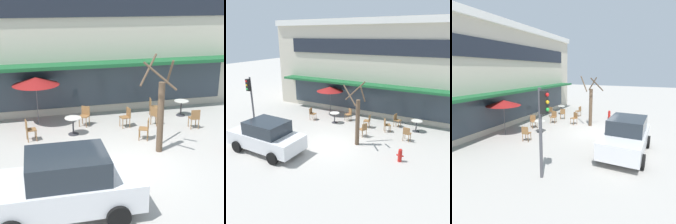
# 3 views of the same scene
# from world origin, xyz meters

# --- Properties ---
(ground_plane) EXTENTS (80.00, 80.00, 0.00)m
(ground_plane) POSITION_xyz_m (0.00, 0.00, 0.00)
(ground_plane) COLOR #ADA8A0
(building_facade) EXTENTS (17.36, 9.10, 7.27)m
(building_facade) POSITION_xyz_m (0.00, 9.96, 3.64)
(building_facade) COLOR beige
(building_facade) RESTS_ON ground
(cafe_table_near_wall) EXTENTS (0.70, 0.70, 0.76)m
(cafe_table_near_wall) POSITION_xyz_m (4.07, 4.45, 0.52)
(cafe_table_near_wall) COLOR #333338
(cafe_table_near_wall) RESTS_ON ground
(cafe_table_streetside) EXTENTS (0.70, 0.70, 0.76)m
(cafe_table_streetside) POSITION_xyz_m (-1.44, 3.29, 0.52)
(cafe_table_streetside) COLOR #333338
(cafe_table_streetside) RESTS_ON ground
(patio_umbrella_green_folded) EXTENTS (2.10, 2.10, 2.20)m
(patio_umbrella_green_folded) POSITION_xyz_m (-2.81, 5.00, 2.02)
(patio_umbrella_green_folded) COLOR #4C4C51
(patio_umbrella_green_folded) RESTS_ON ground
(cafe_chair_0) EXTENTS (0.47, 0.47, 0.89)m
(cafe_chair_0) POSITION_xyz_m (2.67, 4.73, 0.53)
(cafe_chair_0) COLOR olive
(cafe_chair_0) RESTS_ON ground
(cafe_chair_1) EXTENTS (0.53, 0.53, 0.89)m
(cafe_chair_1) POSITION_xyz_m (1.34, 2.01, 0.53)
(cafe_chair_1) COLOR olive
(cafe_chair_1) RESTS_ON ground
(cafe_chair_2) EXTENTS (0.54, 0.54, 0.89)m
(cafe_chair_2) POSITION_xyz_m (2.34, 3.49, 0.53)
(cafe_chair_2) COLOR olive
(cafe_chair_2) RESTS_ON ground
(cafe_chair_3) EXTENTS (0.44, 0.44, 0.89)m
(cafe_chair_3) POSITION_xyz_m (3.86, 2.65, 0.53)
(cafe_chair_3) COLOR olive
(cafe_chair_3) RESTS_ON ground
(cafe_chair_4) EXTENTS (0.56, 0.56, 0.89)m
(cafe_chair_4) POSITION_xyz_m (-0.77, 4.25, 0.53)
(cafe_chair_4) COLOR olive
(cafe_chair_4) RESTS_ON ground
(cafe_chair_5) EXTENTS (0.45, 0.45, 0.89)m
(cafe_chair_5) POSITION_xyz_m (1.01, 3.61, 0.53)
(cafe_chair_5) COLOR olive
(cafe_chair_5) RESTS_ON ground
(cafe_chair_6) EXTENTS (0.44, 0.44, 0.89)m
(cafe_chair_6) POSITION_xyz_m (-3.26, 3.07, 0.53)
(cafe_chair_6) COLOR olive
(cafe_chair_6) RESTS_ON ground
(parked_sedan) EXTENTS (4.24, 2.09, 1.76)m
(parked_sedan) POSITION_xyz_m (-2.49, -2.29, 0.88)
(parked_sedan) COLOR silver
(parked_sedan) RESTS_ON ground
(street_tree) EXTENTS (1.18, 1.68, 3.59)m
(street_tree) POSITION_xyz_m (1.44, 0.81, 1.58)
(street_tree) COLOR brown
(street_tree) RESTS_ON ground
(traffic_light_pole) EXTENTS (0.26, 0.44, 3.40)m
(traffic_light_pole) POSITION_xyz_m (-6.19, 0.10, 2.30)
(traffic_light_pole) COLOR #47474C
(traffic_light_pole) RESTS_ON ground
(fire_hydrant) EXTENTS (0.36, 0.20, 0.71)m
(fire_hydrant) POSITION_xyz_m (4.16, 0.06, 0.35)
(fire_hydrant) COLOR red
(fire_hydrant) RESTS_ON ground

